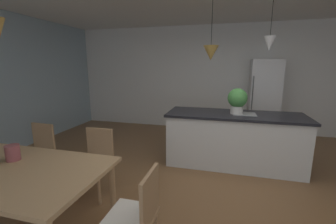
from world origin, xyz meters
The scene contains 12 objects.
ground_plane centered at (0.00, 0.00, -0.02)m, with size 10.00×8.40×0.04m, color brown.
wall_back_kitchen centered at (0.00, 3.26, 1.35)m, with size 10.00×0.12×2.70m, color white.
dining_table centered at (-2.03, -1.23, 0.68)m, with size 2.08×1.03×0.73m.
chair_far_left centered at (-2.50, -0.35, 0.47)m, with size 0.42×0.42×0.87m.
chair_far_right centered at (-1.57, -0.35, 0.47)m, with size 0.40×0.40×0.87m.
chair_kitchen_end centered at (-0.62, -1.23, 0.47)m, with size 0.40×0.40×0.87m.
kitchen_island centered at (0.20, 1.05, 0.46)m, with size 2.24×0.82×0.91m.
refrigerator centered at (0.90, 2.86, 0.91)m, with size 0.66×0.67×1.83m.
pendant_over_island_main centered at (-0.23, 1.05, 1.89)m, with size 0.25×0.25×0.93m.
pendant_over_island_aux centered at (0.64, 1.05, 2.01)m, with size 0.16×0.16×0.80m.
potted_plant_on_island centered at (0.23, 1.05, 1.14)m, with size 0.32×0.32×0.42m.
vase_on_dining_table centered at (-2.03, -1.08, 0.81)m, with size 0.14×0.14×0.16m.
Camera 1 is at (0.05, -2.72, 1.68)m, focal length 23.68 mm.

